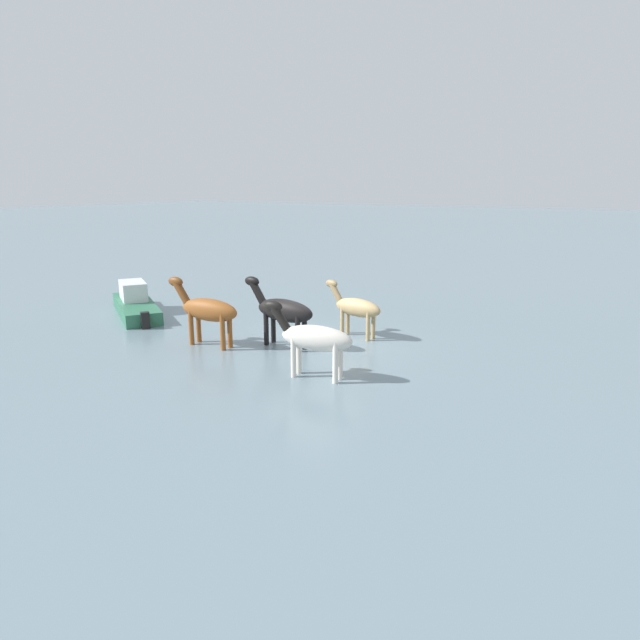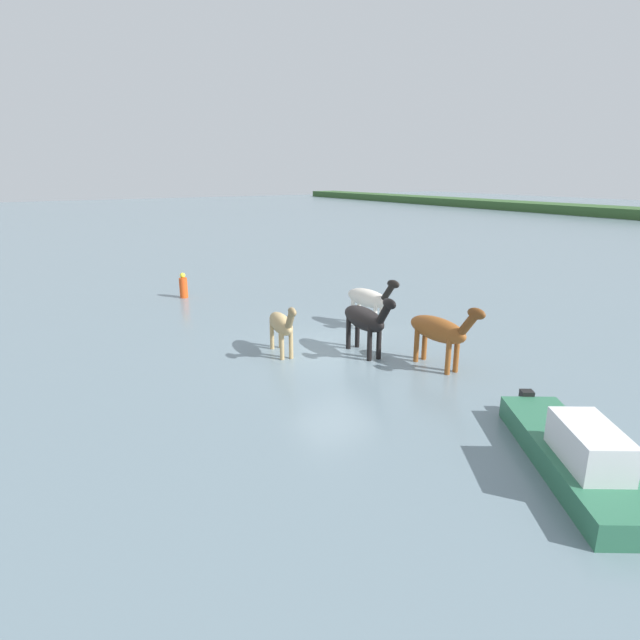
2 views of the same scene
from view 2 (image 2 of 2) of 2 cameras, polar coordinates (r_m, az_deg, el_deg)
ground_plane at (r=16.08m, az=1.39°, el=-3.69°), size 207.81×207.81×0.00m
horse_lead at (r=18.56m, az=5.48°, el=2.39°), size 2.50×0.82×1.93m
horse_gray_outer at (r=15.70m, az=-4.30°, el=-0.50°), size 2.28×0.84×1.76m
horse_rear_stallion at (r=15.66m, az=5.08°, el=0.06°), size 2.65×0.77×2.05m
horse_pinto_flank at (r=14.93m, az=13.21°, el=-1.12°), size 2.64×0.69×2.05m
boat_motor_center at (r=11.00m, az=26.44°, el=-13.56°), size 4.44×3.50×1.33m
buoy_channel_marker at (r=23.84m, az=-14.99°, el=3.63°), size 0.36×0.36×1.14m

